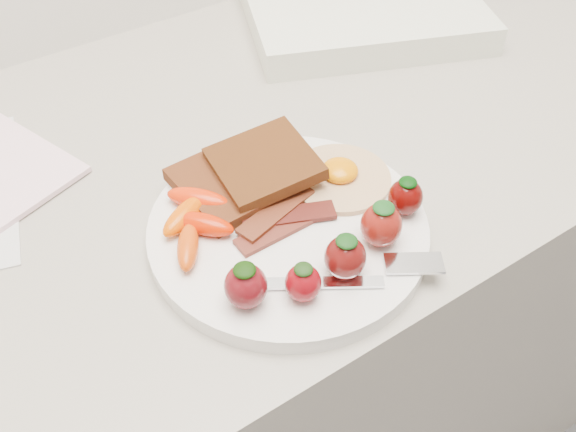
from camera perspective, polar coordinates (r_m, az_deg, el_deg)
counter at (r=1.07m, az=-3.75°, el=-12.74°), size 2.00×0.60×0.90m
plate at (r=0.62m, az=0.00°, el=-1.23°), size 0.27×0.27×0.02m
toast_lower at (r=0.65m, az=-4.86°, el=3.10°), size 0.11×0.11×0.01m
toast_upper at (r=0.65m, az=-2.14°, el=4.69°), size 0.11×0.11×0.02m
fried_egg at (r=0.66m, az=4.63°, el=3.56°), size 0.14×0.14×0.02m
bacon_strips at (r=0.61m, az=-0.59°, el=-0.22°), size 0.11×0.06×0.01m
baby_carrots at (r=0.61m, az=-8.37°, el=-0.28°), size 0.09×0.11×0.02m
strawberries at (r=0.57m, az=4.55°, el=-2.76°), size 0.22×0.07×0.05m
fork at (r=0.57m, az=6.33°, el=-5.14°), size 0.17×0.10×0.00m
appliance at (r=0.96m, az=6.52°, el=17.80°), size 0.39×0.35×0.04m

